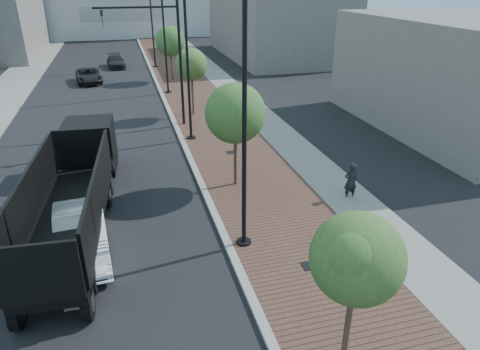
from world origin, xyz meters
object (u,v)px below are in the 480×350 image
object	(u,v)px
dark_car_mid	(89,76)
pedestrian	(351,181)
white_sedan	(81,233)
dump_truck	(82,176)

from	to	relation	value
dark_car_mid	pedestrian	xyz separation A→B (m)	(12.47, -28.03, 0.22)
white_sedan	dark_car_mid	world-z (taller)	white_sedan
dump_truck	pedestrian	world-z (taller)	dump_truck
dump_truck	dark_car_mid	size ratio (longest dim) A/B	2.82
white_sedan	dark_car_mid	xyz separation A→B (m)	(-0.97, 29.24, -0.16)
dump_truck	white_sedan	size ratio (longest dim) A/B	2.69
dump_truck	dark_car_mid	distance (m)	25.29
dark_car_mid	dump_truck	bearing A→B (deg)	-94.71
white_sedan	pedestrian	size ratio (longest dim) A/B	2.82
dark_car_mid	pedestrian	size ratio (longest dim) A/B	2.70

